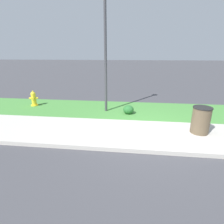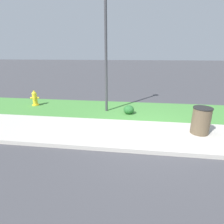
{
  "view_description": "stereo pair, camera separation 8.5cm",
  "coord_description": "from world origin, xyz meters",
  "px_view_note": "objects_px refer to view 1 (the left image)",
  "views": [
    {
      "loc": [
        -0.62,
        -5.17,
        2.44
      ],
      "look_at": [
        -1.33,
        0.81,
        0.4
      ],
      "focal_mm": 28.0,
      "sensor_mm": 36.0,
      "label": 1
    },
    {
      "loc": [
        -0.53,
        -5.15,
        2.44
      ],
      "look_at": [
        -1.33,
        0.81,
        0.4
      ],
      "focal_mm": 28.0,
      "sensor_mm": 36.0,
      "label": 2
    }
  ],
  "objects_px": {
    "shrub_bush_far_verge": "(128,110)",
    "fire_hydrant_by_grass_verge": "(34,99)",
    "trash_bin": "(201,120)",
    "street_lamp": "(105,32)"
  },
  "relations": [
    {
      "from": "shrub_bush_far_verge",
      "to": "fire_hydrant_by_grass_verge",
      "type": "bearing_deg",
      "value": 171.81
    },
    {
      "from": "fire_hydrant_by_grass_verge",
      "to": "shrub_bush_far_verge",
      "type": "bearing_deg",
      "value": 155.76
    },
    {
      "from": "fire_hydrant_by_grass_verge",
      "to": "trash_bin",
      "type": "distance_m",
      "value": 7.25
    },
    {
      "from": "street_lamp",
      "to": "shrub_bush_far_verge",
      "type": "distance_m",
      "value": 3.18
    },
    {
      "from": "trash_bin",
      "to": "shrub_bush_far_verge",
      "type": "distance_m",
      "value": 2.82
    },
    {
      "from": "trash_bin",
      "to": "street_lamp",
      "type": "bearing_deg",
      "value": 150.34
    },
    {
      "from": "street_lamp",
      "to": "trash_bin",
      "type": "bearing_deg",
      "value": -29.66
    },
    {
      "from": "fire_hydrant_by_grass_verge",
      "to": "shrub_bush_far_verge",
      "type": "distance_m",
      "value": 4.63
    },
    {
      "from": "trash_bin",
      "to": "shrub_bush_far_verge",
      "type": "bearing_deg",
      "value": 145.31
    },
    {
      "from": "trash_bin",
      "to": "fire_hydrant_by_grass_verge",
      "type": "bearing_deg",
      "value": 161.85
    }
  ]
}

